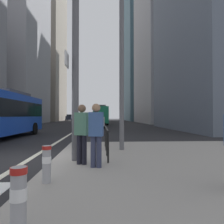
{
  "coord_description": "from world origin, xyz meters",
  "views": [
    {
      "loc": [
        2.56,
        -7.54,
        1.59
      ],
      "look_at": [
        4.82,
        32.7,
        2.28
      ],
      "focal_mm": 33.78,
      "sensor_mm": 36.0,
      "label": 1
    }
  ],
  "objects_px": {
    "city_bus_red_receding": "(100,114)",
    "bollard_front": "(19,199)",
    "car_oncoming_mid": "(69,118)",
    "street_lamp_post": "(122,29)",
    "pedestrian_walking": "(82,131)",
    "car_receding_near": "(98,120)",
    "traffic_signal_gantry": "(15,37)",
    "bollard_left": "(47,162)",
    "pedestrian_waiting": "(96,132)",
    "city_bus_red_distant": "(100,115)"
  },
  "relations": [
    {
      "from": "car_oncoming_mid",
      "to": "pedestrian_waiting",
      "type": "xyz_separation_m",
      "value": [
        9.48,
        -60.55,
        0.15
      ]
    },
    {
      "from": "city_bus_red_receding",
      "to": "street_lamp_post",
      "type": "distance_m",
      "value": 29.97
    },
    {
      "from": "city_bus_red_distant",
      "to": "car_oncoming_mid",
      "type": "relative_size",
      "value": 2.62
    },
    {
      "from": "street_lamp_post",
      "to": "pedestrian_walking",
      "type": "bearing_deg",
      "value": -119.21
    },
    {
      "from": "car_receding_near",
      "to": "bollard_left",
      "type": "distance_m",
      "value": 22.43
    },
    {
      "from": "city_bus_red_receding",
      "to": "street_lamp_post",
      "type": "bearing_deg",
      "value": -88.25
    },
    {
      "from": "pedestrian_walking",
      "to": "car_receding_near",
      "type": "bearing_deg",
      "value": 89.43
    },
    {
      "from": "street_lamp_post",
      "to": "bollard_front",
      "type": "distance_m",
      "value": 8.08
    },
    {
      "from": "pedestrian_waiting",
      "to": "pedestrian_walking",
      "type": "bearing_deg",
      "value": 137.69
    },
    {
      "from": "car_receding_near",
      "to": "pedestrian_walking",
      "type": "height_order",
      "value": "car_receding_near"
    },
    {
      "from": "city_bus_red_distant",
      "to": "traffic_signal_gantry",
      "type": "xyz_separation_m",
      "value": [
        -2.55,
        -53.54,
        2.26
      ]
    },
    {
      "from": "city_bus_red_distant",
      "to": "pedestrian_walking",
      "type": "height_order",
      "value": "city_bus_red_distant"
    },
    {
      "from": "city_bus_red_distant",
      "to": "street_lamp_post",
      "type": "distance_m",
      "value": 51.63
    },
    {
      "from": "car_oncoming_mid",
      "to": "traffic_signal_gantry",
      "type": "height_order",
      "value": "traffic_signal_gantry"
    },
    {
      "from": "city_bus_red_receding",
      "to": "bollard_front",
      "type": "xyz_separation_m",
      "value": [
        -0.95,
        -36.09,
        -1.22
      ]
    },
    {
      "from": "city_bus_red_receding",
      "to": "pedestrian_walking",
      "type": "xyz_separation_m",
      "value": [
        -0.54,
        -32.36,
        -0.7
      ]
    },
    {
      "from": "traffic_signal_gantry",
      "to": "pedestrian_walking",
      "type": "relative_size",
      "value": 3.4
    },
    {
      "from": "pedestrian_waiting",
      "to": "city_bus_red_distant",
      "type": "bearing_deg",
      "value": 90.05
    },
    {
      "from": "car_receding_near",
      "to": "bollard_left",
      "type": "xyz_separation_m",
      "value": [
        -0.81,
        -22.41,
        -0.4
      ]
    },
    {
      "from": "traffic_signal_gantry",
      "to": "bollard_left",
      "type": "xyz_separation_m",
      "value": [
        1.57,
        -2.22,
        -3.5
      ]
    },
    {
      "from": "pedestrian_walking",
      "to": "bollard_front",
      "type": "bearing_deg",
      "value": -96.3
    },
    {
      "from": "pedestrian_waiting",
      "to": "pedestrian_walking",
      "type": "distance_m",
      "value": 0.58
    },
    {
      "from": "car_receding_near",
      "to": "bollard_left",
      "type": "relative_size",
      "value": 5.42
    },
    {
      "from": "car_receding_near",
      "to": "bollard_left",
      "type": "height_order",
      "value": "car_receding_near"
    },
    {
      "from": "car_oncoming_mid",
      "to": "bollard_left",
      "type": "bearing_deg",
      "value": -82.22
    },
    {
      "from": "city_bus_red_receding",
      "to": "street_lamp_post",
      "type": "xyz_separation_m",
      "value": [
        0.91,
        -29.76,
        3.45
      ]
    },
    {
      "from": "car_receding_near",
      "to": "city_bus_red_distant",
      "type": "bearing_deg",
      "value": 89.71
    },
    {
      "from": "pedestrian_waiting",
      "to": "pedestrian_walking",
      "type": "xyz_separation_m",
      "value": [
        -0.43,
        0.39,
        -0.0
      ]
    },
    {
      "from": "street_lamp_post",
      "to": "bollard_left",
      "type": "xyz_separation_m",
      "value": [
        -2.06,
        -4.26,
        -4.69
      ]
    },
    {
      "from": "bollard_front",
      "to": "bollard_left",
      "type": "relative_size",
      "value": 1.06
    },
    {
      "from": "car_receding_near",
      "to": "street_lamp_post",
      "type": "distance_m",
      "value": 18.69
    },
    {
      "from": "city_bus_red_distant",
      "to": "pedestrian_walking",
      "type": "bearing_deg",
      "value": -90.4
    },
    {
      "from": "bollard_left",
      "to": "pedestrian_walking",
      "type": "relative_size",
      "value": 0.45
    },
    {
      "from": "pedestrian_waiting",
      "to": "pedestrian_walking",
      "type": "height_order",
      "value": "pedestrian_waiting"
    },
    {
      "from": "bollard_left",
      "to": "pedestrian_waiting",
      "type": "height_order",
      "value": "pedestrian_waiting"
    },
    {
      "from": "car_receding_near",
      "to": "pedestrian_waiting",
      "type": "bearing_deg",
      "value": -89.4
    },
    {
      "from": "city_bus_red_receding",
      "to": "bollard_front",
      "type": "distance_m",
      "value": 36.12
    },
    {
      "from": "city_bus_red_receding",
      "to": "pedestrian_walking",
      "type": "relative_size",
      "value": 6.05
    },
    {
      "from": "city_bus_red_receding",
      "to": "car_oncoming_mid",
      "type": "bearing_deg",
      "value": 109.05
    },
    {
      "from": "car_receding_near",
      "to": "city_bus_red_receding",
      "type": "bearing_deg",
      "value": 88.36
    },
    {
      "from": "car_oncoming_mid",
      "to": "pedestrian_waiting",
      "type": "relative_size",
      "value": 2.55
    },
    {
      "from": "car_oncoming_mid",
      "to": "street_lamp_post",
      "type": "bearing_deg",
      "value": -79.65
    },
    {
      "from": "city_bus_red_receding",
      "to": "city_bus_red_distant",
      "type": "distance_m",
      "value": 21.74
    },
    {
      "from": "bollard_front",
      "to": "pedestrian_waiting",
      "type": "height_order",
      "value": "pedestrian_waiting"
    },
    {
      "from": "city_bus_red_receding",
      "to": "bollard_left",
      "type": "height_order",
      "value": "city_bus_red_receding"
    },
    {
      "from": "car_oncoming_mid",
      "to": "bollard_front",
      "type": "distance_m",
      "value": 64.47
    },
    {
      "from": "city_bus_red_receding",
      "to": "traffic_signal_gantry",
      "type": "bearing_deg",
      "value": -94.87
    },
    {
      "from": "city_bus_red_distant",
      "to": "car_oncoming_mid",
      "type": "distance_m",
      "value": 11.24
    },
    {
      "from": "traffic_signal_gantry",
      "to": "pedestrian_walking",
      "type": "distance_m",
      "value": 3.71
    },
    {
      "from": "city_bus_red_receding",
      "to": "car_receding_near",
      "type": "distance_m",
      "value": 11.65
    }
  ]
}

